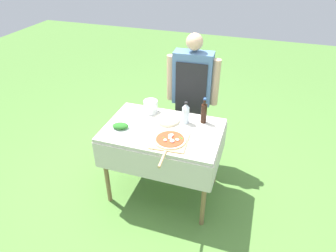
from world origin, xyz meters
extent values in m
plane|color=#517F38|center=(0.00, 0.00, 0.00)|extent=(12.00, 12.00, 0.00)
cube|color=beige|center=(0.00, 0.00, 0.79)|extent=(1.10, 0.73, 0.04)
cube|color=beige|center=(0.00, -0.37, 0.64)|extent=(1.10, 0.01, 0.28)
cube|color=beige|center=(0.00, 0.37, 0.64)|extent=(1.10, 0.01, 0.28)
cube|color=beige|center=(-0.56, 0.00, 0.64)|extent=(0.01, 0.73, 0.28)
cube|color=beige|center=(0.56, 0.00, 0.64)|extent=(0.01, 0.73, 0.28)
cylinder|color=olive|center=(-0.49, -0.30, 0.39)|extent=(0.04, 0.04, 0.78)
cylinder|color=olive|center=(0.49, -0.30, 0.39)|extent=(0.04, 0.04, 0.78)
cylinder|color=olive|center=(-0.49, 0.30, 0.39)|extent=(0.04, 0.04, 0.78)
cylinder|color=olive|center=(0.49, 0.30, 0.39)|extent=(0.04, 0.04, 0.78)
cylinder|color=#70604C|center=(0.18, 0.69, 0.38)|extent=(0.11, 0.11, 0.77)
cylinder|color=#70604C|center=(0.03, 0.68, 0.38)|extent=(0.11, 0.11, 0.77)
cube|color=#4C7099|center=(0.11, 0.69, 1.06)|extent=(0.43, 0.20, 0.58)
cube|color=#232326|center=(0.11, 0.59, 0.84)|extent=(0.33, 0.03, 0.83)
cylinder|color=tan|center=(0.35, 0.70, 1.03)|extent=(0.09, 0.09, 0.51)
cylinder|color=tan|center=(-0.14, 0.67, 1.03)|extent=(0.09, 0.09, 0.51)
sphere|color=tan|center=(0.11, 0.69, 1.45)|extent=(0.18, 0.18, 0.18)
cube|color=tan|center=(0.13, -0.17, 0.82)|extent=(0.33, 0.33, 0.01)
cylinder|color=tan|center=(0.15, -0.44, 0.82)|extent=(0.04, 0.21, 0.02)
cylinder|color=beige|center=(0.13, -0.17, 0.83)|extent=(0.29, 0.29, 0.01)
cylinder|color=#D14223|center=(0.13, -0.17, 0.84)|extent=(0.25, 0.25, 0.00)
ellipsoid|color=white|center=(0.16, -0.21, 0.85)|extent=(0.05, 0.06, 0.01)
ellipsoid|color=white|center=(0.10, -0.22, 0.85)|extent=(0.04, 0.05, 0.01)
ellipsoid|color=white|center=(0.19, -0.18, 0.85)|extent=(0.05, 0.04, 0.01)
ellipsoid|color=white|center=(0.13, -0.13, 0.85)|extent=(0.04, 0.04, 0.02)
ellipsoid|color=white|center=(0.12, -0.15, 0.85)|extent=(0.05, 0.05, 0.02)
ellipsoid|color=white|center=(0.13, -0.17, 0.85)|extent=(0.05, 0.05, 0.01)
ellipsoid|color=white|center=(0.11, -0.13, 0.85)|extent=(0.03, 0.03, 0.01)
ellipsoid|color=#286B23|center=(0.07, -0.18, 0.84)|extent=(0.01, 0.03, 0.00)
ellipsoid|color=#286B23|center=(0.20, -0.13, 0.84)|extent=(0.02, 0.03, 0.00)
ellipsoid|color=#286B23|center=(0.22, -0.14, 0.84)|extent=(0.03, 0.04, 0.00)
cylinder|color=black|center=(0.34, 0.23, 0.91)|extent=(0.06, 0.06, 0.19)
cylinder|color=black|center=(0.34, 0.23, 1.03)|extent=(0.02, 0.02, 0.05)
cylinder|color=#335BB2|center=(0.34, 0.23, 1.07)|extent=(0.03, 0.03, 0.02)
cylinder|color=silver|center=(0.17, 0.17, 0.89)|extent=(0.07, 0.07, 0.17)
cone|color=silver|center=(0.17, 0.17, 1.00)|extent=(0.07, 0.07, 0.04)
cylinder|color=#232326|center=(0.17, 0.17, 1.03)|extent=(0.03, 0.03, 0.02)
cube|color=silver|center=(-0.38, -0.12, 0.81)|extent=(0.20, 0.16, 0.01)
ellipsoid|color=#286B23|center=(-0.38, -0.12, 0.84)|extent=(0.17, 0.13, 0.05)
cylinder|color=silver|center=(-0.22, 0.26, 0.88)|extent=(0.14, 0.14, 0.13)
cylinder|color=beige|center=(0.00, 0.14, 0.81)|extent=(0.24, 0.24, 0.00)
cylinder|color=beige|center=(0.00, 0.14, 0.82)|extent=(0.23, 0.23, 0.00)
cylinder|color=beige|center=(0.00, 0.14, 0.82)|extent=(0.23, 0.23, 0.00)
cylinder|color=beige|center=(0.00, 0.14, 0.83)|extent=(0.23, 0.23, 0.00)
cylinder|color=beige|center=(0.00, 0.14, 0.83)|extent=(0.23, 0.23, 0.00)
cylinder|color=beige|center=(0.00, 0.14, 0.84)|extent=(0.23, 0.23, 0.00)
camera|label=1|loc=(0.78, -2.23, 2.37)|focal=32.00mm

